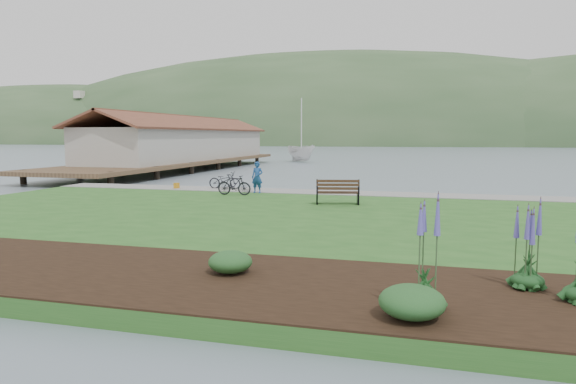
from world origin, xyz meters
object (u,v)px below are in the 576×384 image
object	(u,v)px
person	(257,175)
park_bench	(338,191)
sailboat	(301,162)
bicycle_a	(225,180)

from	to	relation	value
person	park_bench	bearing A→B (deg)	-32.96
person	sailboat	distance (m)	39.59
park_bench	person	bearing A→B (deg)	133.20
park_bench	bicycle_a	size ratio (longest dim) A/B	1.06
person	sailboat	size ratio (longest dim) A/B	0.07
park_bench	sailboat	xyz separation A→B (m)	(-12.10, 42.25, -0.97)
park_bench	bicycle_a	world-z (taller)	park_bench
park_bench	sailboat	bearing A→B (deg)	93.95
bicycle_a	sailboat	size ratio (longest dim) A/B	0.07
park_bench	bicycle_a	distance (m)	8.68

